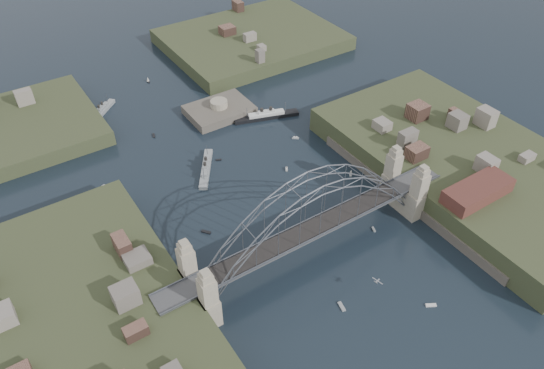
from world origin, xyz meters
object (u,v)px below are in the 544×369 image
(naval_cruiser_far, at_px, (102,111))
(ocean_liner, at_px, (266,116))
(bridge, at_px, (313,218))
(fort_island, at_px, (220,115))
(wharf_shed, at_px, (478,191))
(naval_cruiser_near, at_px, (206,168))

(naval_cruiser_far, relative_size, ocean_liner, 0.58)
(naval_cruiser_far, bearing_deg, bridge, -76.40)
(fort_island, xyz_separation_m, naval_cruiser_far, (-34.56, 23.26, 1.17))
(ocean_liner, bearing_deg, fort_island, 137.80)
(bridge, xyz_separation_m, wharf_shed, (44.00, -14.00, -2.32))
(wharf_shed, relative_size, ocean_liner, 0.88)
(fort_island, distance_m, ocean_liner, 16.76)
(naval_cruiser_far, xyz_separation_m, ocean_liner, (46.94, -34.48, 0.04))
(bridge, distance_m, fort_island, 72.14)
(bridge, xyz_separation_m, fort_island, (12.00, 70.00, -12.66))
(bridge, height_order, naval_cruiser_far, bridge)
(fort_island, bearing_deg, naval_cruiser_near, -126.41)
(fort_island, height_order, naval_cruiser_near, fort_island)
(bridge, distance_m, naval_cruiser_near, 46.43)
(fort_island, bearing_deg, ocean_liner, -42.20)
(wharf_shed, height_order, naval_cruiser_near, wharf_shed)
(fort_island, bearing_deg, bridge, -99.73)
(ocean_liner, bearing_deg, wharf_shed, -74.91)
(naval_cruiser_near, height_order, ocean_liner, ocean_liner)
(wharf_shed, xyz_separation_m, ocean_liner, (-19.62, 72.77, -9.13))
(naval_cruiser_near, bearing_deg, bridge, -81.27)
(naval_cruiser_far, bearing_deg, ocean_liner, -36.31)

